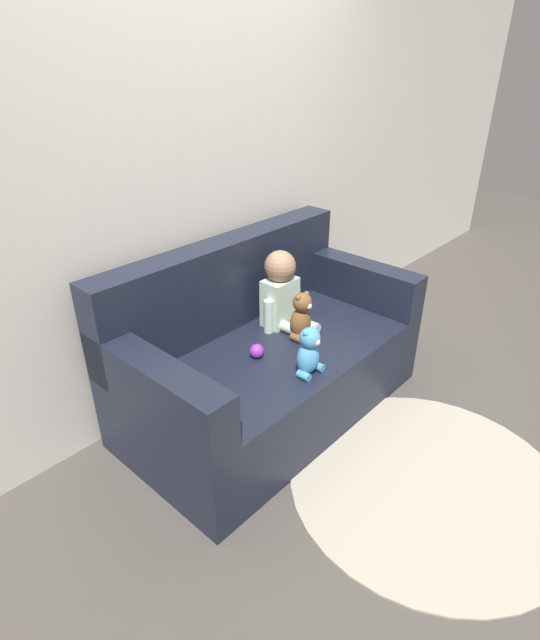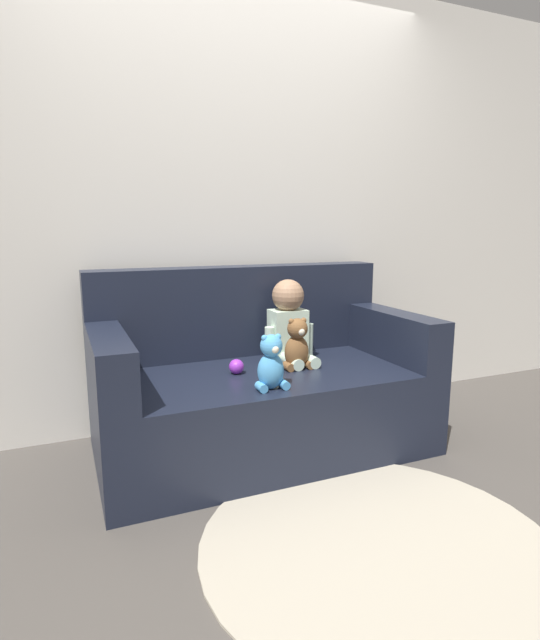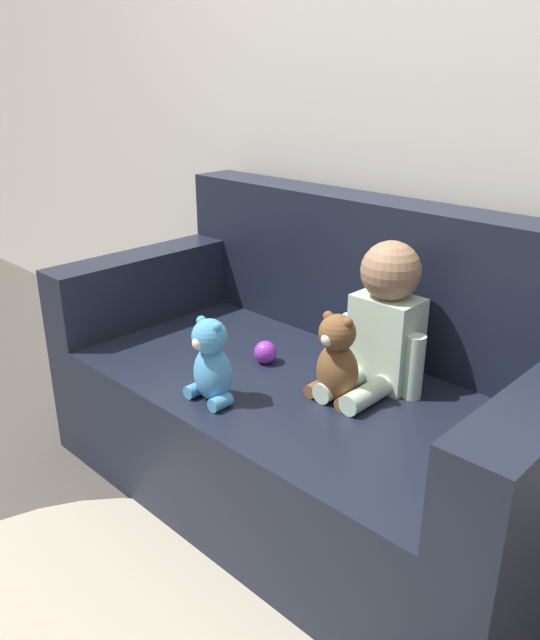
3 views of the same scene
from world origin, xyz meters
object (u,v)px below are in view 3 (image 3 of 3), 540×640
object	(u,v)px
teddy_bear_brown	(337,361)
toy_ball	(265,352)
person_baby	(384,322)
couch	(318,398)
plush_toy_side	(211,363)

from	to	relation	value
teddy_bear_brown	toy_ball	distance (m)	0.33
teddy_bear_brown	person_baby	bearing A→B (deg)	78.48
couch	plush_toy_side	xyz separation A→B (m)	(-0.09, -0.38, 0.23)
person_baby	toy_ball	bearing A→B (deg)	-158.46
person_baby	plush_toy_side	distance (m)	0.52
person_baby	toy_ball	size ratio (longest dim) A/B	5.93
person_baby	plush_toy_side	xyz separation A→B (m)	(-0.29, -0.43, -0.08)
couch	plush_toy_side	distance (m)	0.45
couch	toy_ball	world-z (taller)	couch
teddy_bear_brown	toy_ball	size ratio (longest dim) A/B	3.56
teddy_bear_brown	plush_toy_side	xyz separation A→B (m)	(-0.25, -0.25, -0.01)
couch	person_baby	bearing A→B (deg)	14.37
toy_ball	plush_toy_side	bearing A→B (deg)	-76.93
couch	toy_ball	bearing A→B (deg)	-150.13
person_baby	toy_ball	world-z (taller)	person_baby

